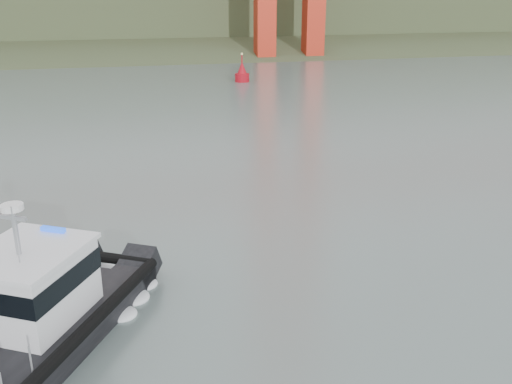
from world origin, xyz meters
TOP-DOWN VIEW (x-y plane):
  - ground at (0.00, 0.00)m, footprint 400.00×400.00m
  - headlands at (0.00, 125.50)m, footprint 500.00×105.36m
  - patrol_boat at (-7.67, 1.50)m, footprint 8.65×11.38m
  - nav_buoy at (9.99, 53.77)m, footprint 1.77×1.77m

SIDE VIEW (x-z plane):
  - ground at x=0.00m, z-range 0.00..0.00m
  - nav_buoy at x=9.99m, z-range -0.88..2.82m
  - patrol_boat at x=-7.67m, z-range -1.31..3.94m
  - headlands at x=0.00m, z-range -6.52..20.61m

